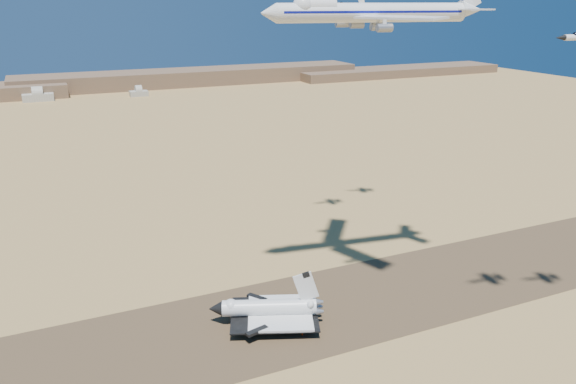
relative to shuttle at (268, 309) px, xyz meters
name	(u,v)px	position (x,y,z in m)	size (l,w,h in m)	color
ground	(276,319)	(3.03, 0.60, -4.79)	(1200.00, 1200.00, 0.00)	tan
runway	(276,319)	(3.03, 0.60, -4.76)	(600.00, 50.00, 0.06)	brown
ridgeline	(152,82)	(68.34, 527.90, 2.84)	(960.00, 90.00, 18.00)	brown
hangars	(34,98)	(-60.97, 479.03, 0.04)	(200.50, 29.50, 30.00)	#ACA899
shuttle	(268,309)	(0.00, 0.00, 0.00)	(36.65, 30.31, 17.83)	silver
carrier_747	(366,12)	(36.66, 8.18, 89.30)	(72.79, 55.67, 18.07)	white
crew_a	(296,327)	(6.15, -7.52, -3.88)	(0.62, 0.41, 1.71)	#D24D0C
crew_b	(302,333)	(6.62, -11.26, -3.82)	(0.88, 0.51, 1.82)	#D24D0C
crew_c	(300,328)	(7.18, -8.62, -3.87)	(1.01, 0.52, 1.72)	#D24D0C
chase_jet_d	(348,5)	(57.03, 54.98, 91.15)	(15.88, 8.66, 3.96)	white
chase_jet_e	(387,11)	(82.09, 65.61, 88.43)	(15.50, 9.07, 3.96)	white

